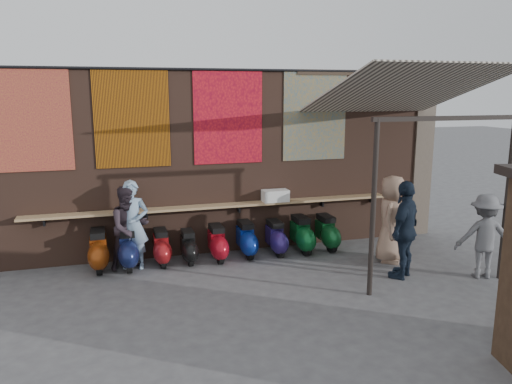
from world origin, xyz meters
TOP-DOWN VIEW (x-y plane):
  - ground at (0.00, 0.00)m, footprint 70.00×70.00m
  - brick_wall at (0.00, 2.70)m, footprint 10.00×0.40m
  - pier_right at (5.20, 2.70)m, footprint 0.50×0.50m
  - eating_counter at (0.00, 2.33)m, footprint 8.00×0.32m
  - shelf_box at (1.31, 2.30)m, footprint 0.58×0.30m
  - tapestry_redgold at (-3.60, 2.48)m, footprint 1.50×0.02m
  - tapestry_sun at (-1.70, 2.48)m, footprint 1.50×0.02m
  - tapestry_orange at (0.30, 2.48)m, footprint 1.50×0.02m
  - tapestry_multi at (2.30, 2.48)m, footprint 1.50×0.02m
  - hang_rail at (0.00, 2.47)m, footprint 9.50×0.06m
  - scooter_stool_0 at (-2.50, 2.05)m, footprint 0.39×0.86m
  - scooter_stool_1 at (-1.93, 1.99)m, footprint 0.38×0.86m
  - scooter_stool_2 at (-1.26, 2.05)m, footprint 0.34×0.76m
  - scooter_stool_3 at (-0.70, 1.99)m, footprint 0.32×0.71m
  - scooter_stool_4 at (-0.09, 1.96)m, footprint 0.35×0.79m
  - scooter_stool_5 at (0.57, 2.04)m, footprint 0.36×0.80m
  - scooter_stool_6 at (1.23, 1.98)m, footprint 0.35×0.78m
  - scooter_stool_7 at (1.83, 1.97)m, footprint 0.38×0.84m
  - scooter_stool_8 at (2.46, 2.01)m, footprint 0.37×0.81m
  - diner_left at (-1.82, 2.00)m, footprint 0.75×0.59m
  - diner_right at (-1.89, 2.00)m, footprint 1.00×0.90m
  - shopper_navy at (3.15, -0.00)m, footprint 1.16×1.05m
  - shopper_grey at (4.62, -0.43)m, footprint 1.21×0.97m
  - shopper_tan at (3.40, 0.89)m, footprint 1.04×1.06m
  - awning_canvas at (3.50, 0.90)m, footprint 3.20×3.28m
  - awning_ledger at (3.50, 2.49)m, footprint 3.30×0.08m
  - awning_header at (3.50, -0.60)m, footprint 3.00×0.08m
  - awning_post_left at (2.10, -0.60)m, footprint 0.09×0.09m
  - awning_post_right at (4.90, -0.60)m, footprint 0.09×0.09m

SIDE VIEW (x-z plane):
  - ground at x=0.00m, z-range 0.00..0.00m
  - scooter_stool_3 at x=-0.70m, z-range 0.00..0.68m
  - scooter_stool_2 at x=-1.26m, z-range 0.00..0.73m
  - scooter_stool_6 at x=1.23m, z-range 0.00..0.74m
  - scooter_stool_4 at x=-0.09m, z-range 0.00..0.75m
  - scooter_stool_5 at x=0.57m, z-range 0.00..0.76m
  - scooter_stool_8 at x=2.46m, z-range 0.00..0.77m
  - scooter_stool_7 at x=1.83m, z-range 0.00..0.80m
  - scooter_stool_1 at x=-1.93m, z-range 0.00..0.81m
  - scooter_stool_0 at x=-2.50m, z-range 0.00..0.81m
  - shopper_grey at x=4.62m, z-range 0.00..1.64m
  - diner_right at x=-1.89m, z-range 0.00..1.70m
  - diner_left at x=-1.82m, z-range 0.00..1.81m
  - shopper_tan at x=3.40m, z-range 0.00..1.84m
  - shopper_navy at x=3.15m, z-range 0.00..1.90m
  - eating_counter at x=0.00m, z-range 1.08..1.12m
  - shelf_box at x=1.31m, z-range 1.12..1.38m
  - awning_post_left at x=2.10m, z-range 0.00..3.10m
  - awning_post_right at x=4.90m, z-range 0.00..3.10m
  - brick_wall at x=0.00m, z-range 0.00..4.00m
  - pier_right at x=5.20m, z-range 0.00..4.00m
  - tapestry_redgold at x=-3.60m, z-range 2.00..4.00m
  - tapestry_sun at x=-1.70m, z-range 2.00..4.00m
  - tapestry_orange at x=0.30m, z-range 2.00..4.00m
  - tapestry_multi at x=2.30m, z-range 2.00..4.00m
  - awning_header at x=3.50m, z-range 3.04..3.12m
  - awning_canvas at x=3.50m, z-range 3.07..4.03m
  - awning_ledger at x=3.50m, z-range 3.89..4.01m
  - hang_rail at x=0.00m, z-range 3.95..4.01m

